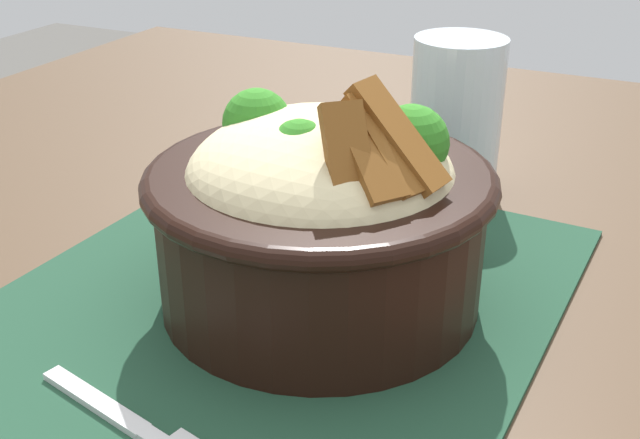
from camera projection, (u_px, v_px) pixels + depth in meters
table at (248, 399)px, 0.49m from camera, size 1.12×0.94×0.71m
placemat at (242, 332)px, 0.42m from camera, size 0.43×0.31×0.00m
bowl at (321, 209)px, 0.43m from camera, size 0.19×0.19×0.13m
fork at (149, 436)px, 0.35m from camera, size 0.04×0.13×0.00m
drinking_glass at (455, 125)px, 0.58m from camera, size 0.07×0.07×0.11m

